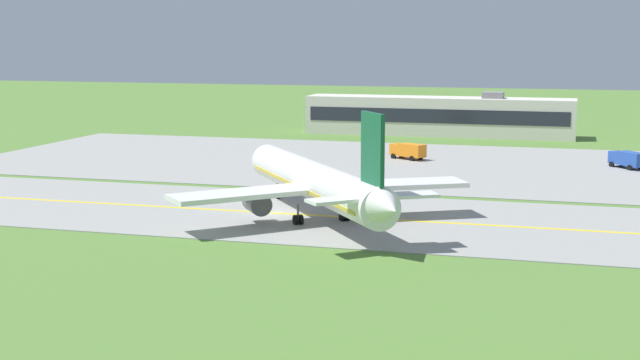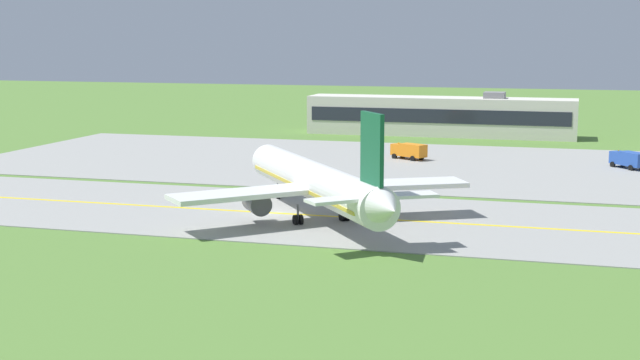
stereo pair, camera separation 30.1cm
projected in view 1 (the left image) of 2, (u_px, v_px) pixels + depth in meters
ground_plane at (272, 214)px, 98.99m from camera, size 500.00×500.00×0.00m
taxiway_strip at (272, 213)px, 98.99m from camera, size 240.00×28.00×0.10m
apron_pad at (424, 165)px, 136.16m from camera, size 140.00×52.00×0.10m
taxiway_centreline at (272, 213)px, 98.98m from camera, size 220.00×0.60×0.01m
airplane_lead at (316, 182)px, 94.73m from camera, size 29.00×33.89×12.70m
service_truck_baggage at (628, 159)px, 132.02m from camera, size 5.43×5.91×2.60m
service_truck_fuel at (408, 150)px, 141.77m from camera, size 6.23×4.75×2.60m
terminal_building at (439, 116)px, 176.34m from camera, size 52.36×8.53×8.74m
traffic_cone_near_edge at (400, 196)px, 108.23m from camera, size 0.44×0.44×0.60m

